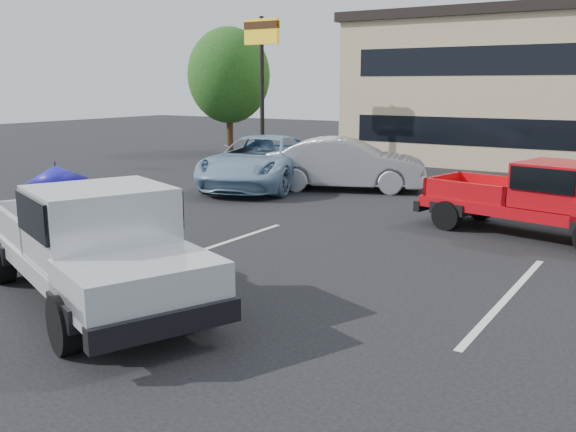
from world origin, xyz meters
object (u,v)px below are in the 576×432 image
at_px(tree_left, 229,76).
at_px(blue_suv, 262,162).
at_px(motel_sign, 262,51).
at_px(silver_sedan, 347,164).
at_px(silver_pickup, 96,239).
at_px(red_pickup, 549,197).

distance_m(tree_left, blue_suv, 11.15).
bearing_deg(motel_sign, silver_sedan, -33.15).
relative_size(motel_sign, silver_pickup, 1.00).
bearing_deg(blue_suv, motel_sign, 109.10).
bearing_deg(silver_sedan, blue_suv, 89.53).
bearing_deg(silver_pickup, tree_left, 144.91).
xyz_separation_m(motel_sign, red_pickup, (12.71, -7.42, -3.73)).
xyz_separation_m(tree_left, blue_suv, (7.33, -7.88, -2.90)).
xyz_separation_m(red_pickup, silver_sedan, (-6.77, 3.54, -0.10)).
bearing_deg(red_pickup, silver_sedan, 164.26).
height_order(motel_sign, silver_sedan, motel_sign).
distance_m(silver_pickup, silver_sedan, 12.04).
relative_size(motel_sign, tree_left, 1.00).
bearing_deg(silver_sedan, tree_left, 33.72).
distance_m(silver_pickup, blue_suv, 11.79).
xyz_separation_m(silver_pickup, red_pickup, (4.84, 8.34, -0.13)).
height_order(red_pickup, blue_suv, red_pickup).
height_order(silver_pickup, silver_sedan, silver_pickup).
xyz_separation_m(red_pickup, blue_suv, (-9.37, 2.54, -0.08)).
bearing_deg(silver_sedan, silver_pickup, 167.64).
xyz_separation_m(tree_left, red_pickup, (16.71, -10.42, -2.81)).
bearing_deg(silver_pickup, red_pickup, 82.48).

